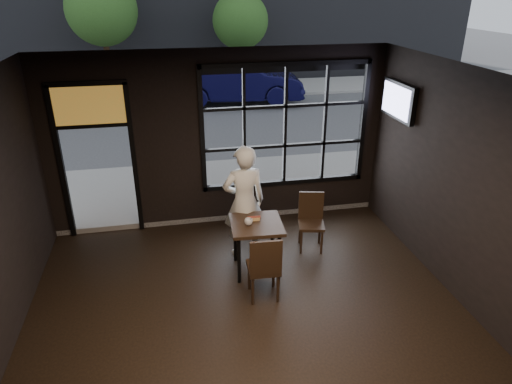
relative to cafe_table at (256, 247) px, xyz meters
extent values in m
cube|color=black|center=(-0.32, -1.76, -0.43)|extent=(6.00, 7.00, 0.02)
cube|color=black|center=(-0.32, -1.76, 2.79)|extent=(6.00, 7.00, 0.02)
cube|color=black|center=(2.68, -1.76, 1.18)|extent=(0.04, 7.00, 3.20)
cube|color=black|center=(0.88, 1.74, 1.38)|extent=(3.06, 0.12, 2.28)
cube|color=orange|center=(-2.42, 1.74, 1.93)|extent=(1.20, 0.06, 0.70)
cube|color=#545456|center=(-0.32, 22.24, -0.44)|extent=(60.00, 41.00, 0.04)
cube|color=black|center=(0.00, 0.00, 0.00)|extent=(0.83, 0.83, 0.84)
cube|color=black|center=(-0.03, -0.67, 0.09)|extent=(0.47, 0.47, 1.03)
cube|color=black|center=(1.03, 0.45, 0.07)|extent=(0.50, 0.50, 0.97)
imported|color=silver|center=(-0.10, 0.52, 0.53)|extent=(0.73, 0.50, 1.91)
imported|color=silver|center=(-0.12, -0.03, 0.47)|extent=(0.14, 0.14, 0.10)
cube|color=black|center=(2.61, 0.95, 1.95)|extent=(0.12, 1.04, 0.61)
imported|color=black|center=(1.44, 10.65, 0.46)|extent=(4.91, 2.11, 1.57)
imported|color=#581B1D|center=(-4.58, 10.54, 0.42)|extent=(4.42, 1.94, 1.48)
cylinder|color=#332114|center=(-3.26, 13.32, 0.81)|extent=(0.22, 0.22, 2.46)
sphere|color=#336123|center=(-3.26, 13.32, 2.82)|extent=(2.68, 2.68, 2.68)
cylinder|color=#332114|center=(2.10, 13.60, 0.62)|extent=(0.19, 0.19, 2.09)
sphere|color=#28662E|center=(2.10, 13.60, 2.33)|extent=(2.28, 2.28, 2.28)
camera|label=1|loc=(-1.22, -5.96, 3.73)|focal=32.00mm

